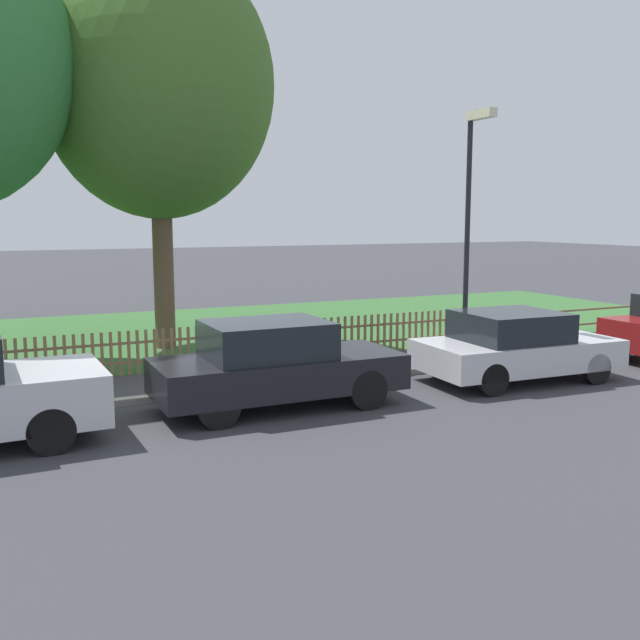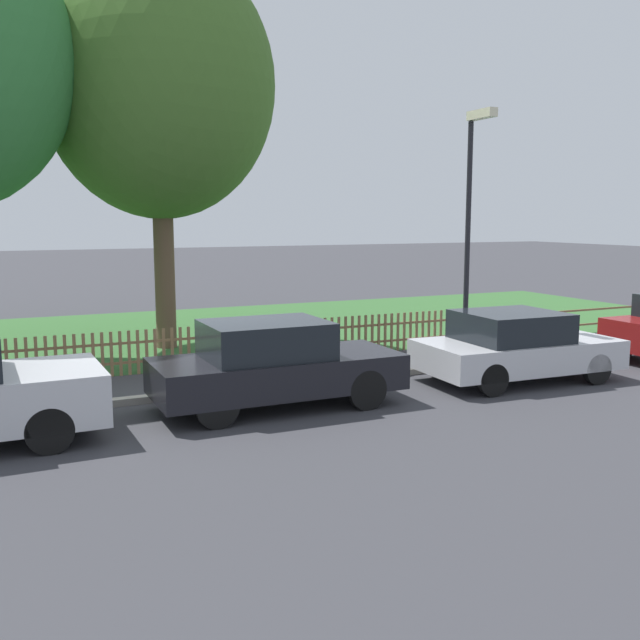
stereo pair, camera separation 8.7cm
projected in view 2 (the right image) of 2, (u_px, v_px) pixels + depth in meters
name	position (u px, v px, depth m)	size (l,w,h in m)	color
ground_plane	(200.00, 398.00, 12.35)	(120.00, 120.00, 0.00)	#38383D
kerb_stone	(198.00, 394.00, 12.43)	(34.38, 0.20, 0.12)	#9E998E
grass_strip	(128.00, 336.00, 18.74)	(34.38, 9.47, 0.01)	#33602D
park_fence	(168.00, 350.00, 14.43)	(34.38, 0.05, 0.89)	olive
parked_car_black_saloon	(274.00, 364.00, 11.65)	(4.06, 1.67, 1.45)	black
parked_car_navy_estate	(515.00, 346.00, 13.57)	(3.85, 1.98, 1.34)	#BCBCC1
covered_motorcycle	(279.00, 343.00, 13.92)	(1.78, 0.79, 1.14)	black
tree_mid_park	(159.00, 85.00, 16.28)	(5.33, 5.33, 9.19)	brown
street_lamp	(472.00, 206.00, 14.75)	(0.20, 0.79, 5.25)	black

